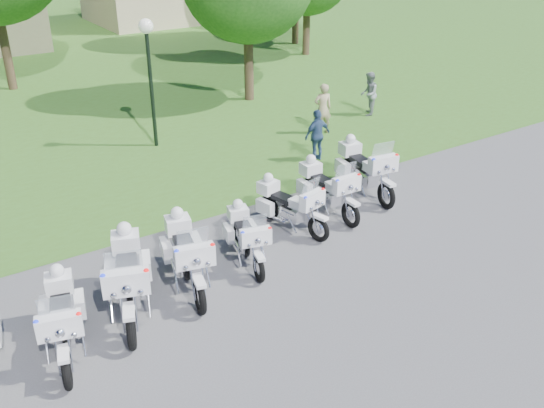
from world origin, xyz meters
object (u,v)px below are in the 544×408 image
motorcycle_2 (128,277)px  motorcycle_7 (365,168)px  motorcycle_4 (247,236)px  bystander_a (323,109)px  bystander_b (369,94)px  bystander_c (317,135)px  lamp_post (148,51)px  motorcycle_6 (327,188)px  motorcycle_5 (289,204)px  motorcycle_3 (187,254)px  motorcycle_1 (62,318)px

motorcycle_2 → motorcycle_7: motorcycle_2 is taller
motorcycle_7 → motorcycle_2: bearing=21.3°
motorcycle_4 → bystander_a: bearing=-124.0°
bystander_b → bystander_c: size_ratio=1.00×
lamp_post → bystander_c: (3.55, -3.79, -2.22)m
motorcycle_6 → motorcycle_4: bearing=19.1°
motorcycle_4 → motorcycle_5: bearing=-141.6°
motorcycle_3 → motorcycle_7: size_ratio=0.98×
motorcycle_6 → motorcycle_1: bearing=15.4°
motorcycle_2 → lamp_post: size_ratio=0.64×
motorcycle_2 → bystander_b: 13.40m
motorcycle_5 → motorcycle_7: size_ratio=0.87×
motorcycle_2 → motorcycle_4: bearing=-152.6°
motorcycle_4 → motorcycle_5: size_ratio=0.95×
motorcycle_2 → bystander_b: motorcycle_2 is taller
motorcycle_5 → bystander_c: size_ratio=1.39×
lamp_post → motorcycle_5: bearing=-86.5°
motorcycle_6 → motorcycle_2: bearing=14.1°
motorcycle_3 → bystander_a: bearing=-130.1°
motorcycle_3 → bystander_c: motorcycle_3 is taller
motorcycle_5 → motorcycle_7: bearing=178.4°
motorcycle_1 → motorcycle_7: size_ratio=0.91×
bystander_c → motorcycle_1: bearing=23.8°
motorcycle_3 → motorcycle_4: motorcycle_3 is taller
motorcycle_1 → motorcycle_7: 8.78m
motorcycle_7 → bystander_a: bystander_a is taller
motorcycle_4 → lamp_post: size_ratio=0.52×
motorcycle_1 → lamp_post: bearing=-107.7°
bystander_c → motorcycle_2: bearing=25.2°
motorcycle_2 → motorcycle_4: (2.78, 0.34, -0.15)m
bystander_a → bystander_b: size_ratio=1.08×
motorcycle_4 → bystander_b: size_ratio=1.31×
bystander_b → lamp_post: bearing=-53.2°
motorcycle_5 → motorcycle_7: (2.81, 0.54, 0.09)m
bystander_c → motorcycle_6: bearing=53.6°
motorcycle_4 → lamp_post: 8.00m
motorcycle_1 → bystander_a: bystander_a is taller
bystander_a → bystander_c: (-1.60, -1.81, -0.06)m
motorcycle_4 → bystander_c: bearing=-126.9°
motorcycle_3 → motorcycle_4: 1.48m
motorcycle_2 → lamp_post: lamp_post is taller
lamp_post → bystander_c: size_ratio=2.53×
motorcycle_3 → lamp_post: (2.64, 7.66, 2.30)m
motorcycle_7 → motorcycle_5: bearing=19.8°
motorcycle_4 → motorcycle_2: bearing=21.6°
motorcycle_5 → bystander_a: bystander_a is taller
motorcycle_4 → bystander_b: bystander_b is taller
bystander_a → bystander_c: bystander_a is taller
lamp_post → bystander_c: lamp_post is taller
motorcycle_1 → bystander_c: (8.86, 4.55, 0.13)m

